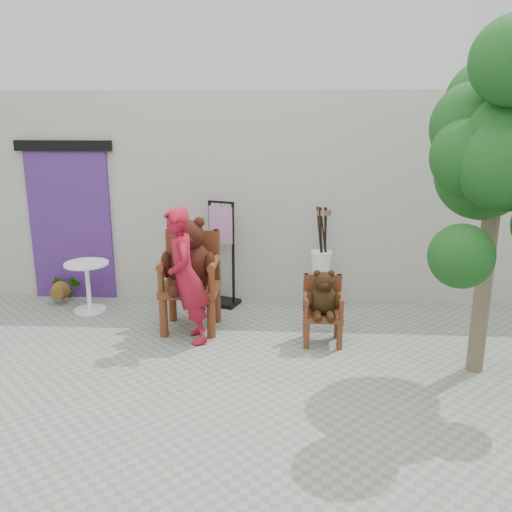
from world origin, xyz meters
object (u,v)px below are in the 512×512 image
Objects in this scene: chair_small at (323,301)px; stool_bucket at (321,263)px; display_stand at (222,266)px; tree at (493,144)px; cafe_table at (88,281)px; chair_big at (190,266)px; person at (186,277)px.

stool_bucket is (0.05, 1.27, 0.11)m from chair_small.
tree reaches higher than display_stand.
chair_big is at bearing -18.99° from cafe_table.
cafe_table is at bearing 164.37° from chair_small.
person is at bearing -31.20° from cafe_table.
chair_small is 1.31× the size of cafe_table.
tree is at bearing 62.12° from person.
tree is (2.89, -1.94, 1.83)m from display_stand.
chair_small reaches higher than cafe_table.
cafe_table is 0.47× the size of display_stand.
person is (0.03, -0.42, -0.02)m from chair_big.
stool_bucket is at bearing 6.66° from cafe_table.
person is at bearing -86.06° from chair_big.
tree reaches higher than chair_big.
tree reaches higher than cafe_table.
person is 0.47× the size of tree.
person reaches higher than chair_big.
person is 2.33× the size of cafe_table.
chair_small is 1.65m from person.
chair_big is 0.99m from display_stand.
chair_small is at bearing -12.40° from chair_big.
chair_big reaches higher than chair_small.
tree is at bearing -23.78° from chair_small.
chair_small is 0.26× the size of tree.
chair_big is at bearing 161.96° from tree.
tree reaches higher than chair_small.
chair_big is 0.89× the size of person.
chair_small is at bearing 75.16° from person.
chair_big is 0.42m from person.
person is at bearing -178.04° from chair_small.
person is 1.09× the size of display_stand.
tree is (3.15, -0.62, 1.59)m from person.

